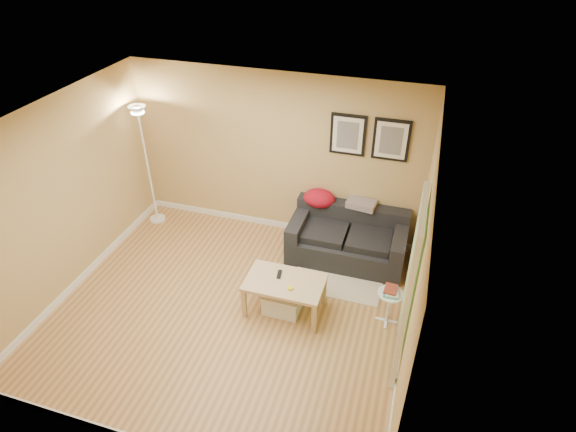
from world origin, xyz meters
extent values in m
plane|color=tan|center=(0.00, 0.00, 0.00)|extent=(4.50, 4.50, 0.00)
plane|color=white|center=(0.00, 0.00, 2.60)|extent=(4.50, 4.50, 0.00)
plane|color=tan|center=(0.00, 2.00, 1.30)|extent=(4.50, 0.00, 4.50)
plane|color=tan|center=(0.00, -2.00, 1.30)|extent=(4.50, 0.00, 4.50)
plane|color=tan|center=(-2.25, 0.00, 1.30)|extent=(0.00, 4.00, 4.00)
plane|color=tan|center=(2.25, 0.00, 1.30)|extent=(0.00, 4.00, 4.00)
cube|color=white|center=(0.00, 1.99, 0.05)|extent=(4.50, 0.02, 0.10)
cube|color=white|center=(-2.24, 0.00, 0.05)|extent=(0.02, 4.00, 0.10)
cube|color=white|center=(2.24, 0.00, 0.05)|extent=(0.02, 4.00, 0.10)
cube|color=beige|center=(1.26, 1.02, 0.01)|extent=(1.25, 0.85, 0.01)
cube|color=#668C4C|center=(0.42, 0.80, 0.01)|extent=(0.70, 0.50, 0.01)
cube|color=black|center=(0.60, 0.30, 0.51)|extent=(0.07, 0.17, 0.02)
cylinder|color=yellow|center=(0.82, 0.08, 0.52)|extent=(0.07, 0.07, 0.03)
camera|label=1|loc=(2.07, -4.08, 4.53)|focal=29.38mm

